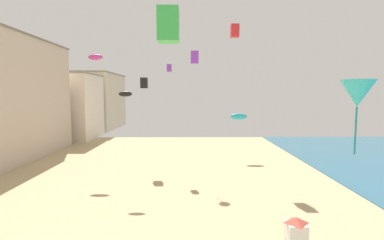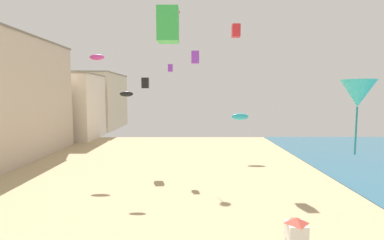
{
  "view_description": "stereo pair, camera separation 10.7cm",
  "coord_description": "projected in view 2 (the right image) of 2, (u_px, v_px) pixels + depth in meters",
  "views": [
    {
      "loc": [
        2.99,
        -3.29,
        9.71
      ],
      "look_at": [
        3.13,
        17.17,
        7.84
      ],
      "focal_mm": 26.51,
      "sensor_mm": 36.0,
      "label": 1
    },
    {
      "loc": [
        3.09,
        -3.29,
        9.71
      ],
      "look_at": [
        3.13,
        17.17,
        7.84
      ],
      "focal_mm": 26.51,
      "sensor_mm": 36.0,
      "label": 2
    }
  ],
  "objects": [
    {
      "name": "kite_green_box",
      "position": [
        168.0,
        25.0,
        13.8
      ],
      "size": [
        1.03,
        1.03,
        1.63
      ],
      "color": "green"
    },
    {
      "name": "kite_cyan_parafoil",
      "position": [
        240.0,
        117.0,
        42.39
      ],
      "size": [
        2.5,
        0.7,
        0.97
      ],
      "color": "#2DB7CC"
    },
    {
      "name": "kite_black_parafoil",
      "position": [
        126.0,
        94.0,
        29.3
      ],
      "size": [
        1.4,
        0.39,
        0.55
      ],
      "color": "black"
    },
    {
      "name": "kite_purple_box",
      "position": [
        170.0,
        68.0,
        36.56
      ],
      "size": [
        0.6,
        0.6,
        0.94
      ],
      "color": "purple"
    },
    {
      "name": "boardwalk_hotel_mid",
      "position": [
        3.0,
        98.0,
        43.38
      ],
      "size": [
        12.36,
        21.37,
        18.22
      ],
      "color": "#C6B29E",
      "rests_on": "ground"
    },
    {
      "name": "boardwalk_hotel_far",
      "position": [
        60.0,
        106.0,
        62.12
      ],
      "size": [
        16.43,
        12.48,
        14.09
      ],
      "color": "silver",
      "rests_on": "ground"
    },
    {
      "name": "boardwalk_hotel_distant",
      "position": [
        90.0,
        101.0,
        80.57
      ],
      "size": [
        16.35,
        21.5,
        15.48
      ],
      "color": "beige",
      "rests_on": "ground"
    },
    {
      "name": "kite_cyan_delta",
      "position": [
        357.0,
        93.0,
        13.81
      ],
      "size": [
        1.63,
        1.63,
        3.7
      ],
      "color": "#2DB7CC"
    },
    {
      "name": "kite_red_box",
      "position": [
        236.0,
        31.0,
        35.63
      ],
      "size": [
        1.01,
        1.01,
        1.58
      ],
      "color": "red"
    },
    {
      "name": "kite_black_box",
      "position": [
        145.0,
        83.0,
        38.07
      ],
      "size": [
        0.9,
        0.9,
        1.41
      ],
      "color": "black"
    },
    {
      "name": "kite_magenta_parafoil",
      "position": [
        96.0,
        57.0,
        36.57
      ],
      "size": [
        1.9,
        0.53,
        0.74
      ],
      "color": "#DB3D9E"
    },
    {
      "name": "kite_magenta_delta",
      "position": [
        176.0,
        15.0,
        38.55
      ],
      "size": [
        1.03,
        1.03,
        2.34
      ],
      "color": "#DB3D9E"
    },
    {
      "name": "lifeguard_stand",
      "position": [
        296.0,
        229.0,
        16.56
      ],
      "size": [
        1.1,
        1.1,
        2.55
      ],
      "rotation": [
        0.0,
        0.0,
        -0.34
      ],
      "color": "white",
      "rests_on": "ground"
    },
    {
      "name": "kite_purple_box_2",
      "position": [
        195.0,
        57.0,
        22.29
      ],
      "size": [
        0.61,
        0.61,
        0.96
      ],
      "color": "purple"
    }
  ]
}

